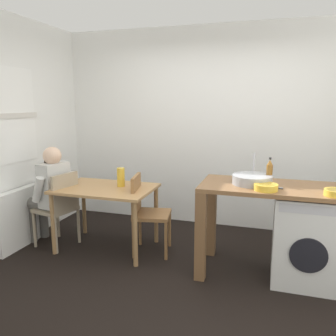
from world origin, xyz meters
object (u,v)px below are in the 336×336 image
seated_person (49,190)px  vase (121,177)px  dining_table (106,195)px  mixing_bowl (266,187)px  bottle_tall_green (269,172)px  colander (336,192)px  washing_machine (306,238)px  chair_opposite (146,209)px  chair_person_seat (60,205)px

seated_person → vase: seated_person is taller
dining_table → mixing_bowl: size_ratio=5.12×
bottle_tall_green → vase: 1.66m
bottle_tall_green → colander: bottle_tall_green is taller
washing_machine → vase: 2.07m
mixing_bowl → dining_table: bearing=170.4°
colander → mixing_bowl: bearing=178.0°
chair_opposite → colander: size_ratio=4.50×
chair_person_seat → mixing_bowl: size_ratio=4.19×
washing_machine → colander: bearing=-49.3°
chair_opposite → mixing_bowl: mixing_bowl is taller
dining_table → chair_opposite: (0.48, 0.04, -0.14)m
seated_person → mixing_bowl: seated_person is taller
chair_opposite → colander: 1.96m
bottle_tall_green → mixing_bowl: 0.28m
mixing_bowl → colander: mixing_bowl is taller
vase → chair_person_seat: bearing=-162.8°
dining_table → bottle_tall_green: bearing=-1.1°
vase → bottle_tall_green: bearing=-4.6°
seated_person → washing_machine: (2.87, -0.02, -0.24)m
seated_person → bottle_tall_green: seated_person is taller
washing_machine → vase: (-2.02, 0.20, 0.42)m
chair_opposite → bottle_tall_green: (1.32, -0.07, 0.53)m
chair_person_seat → dining_table: bearing=-65.2°
dining_table → seated_person: 0.71m
dining_table → bottle_tall_green: size_ratio=4.23×
chair_opposite → colander: bearing=68.7°
chair_opposite → bottle_tall_green: bearing=76.4°
mixing_bowl → vase: 1.68m
seated_person → washing_machine: 2.88m
dining_table → bottle_tall_green: (1.80, -0.03, 0.39)m
colander → chair_person_seat: bearing=176.0°
chair_opposite → washing_machine: size_ratio=1.05×
bottle_tall_green → washing_machine: bearing=-10.7°
bottle_tall_green → dining_table: bearing=178.9°
chair_person_seat → bottle_tall_green: bearing=-75.1°
bottle_tall_green → colander: (0.56, -0.29, -0.09)m
seated_person → bottle_tall_green: (2.50, 0.05, 0.37)m
washing_machine → bottle_tall_green: bearing=169.3°
seated_person → mixing_bowl: (2.48, -0.22, 0.28)m
vase → colander: bearing=-10.8°
chair_person_seat → colander: (2.90, -0.20, 0.44)m
bottle_tall_green → vase: bearing=175.4°
chair_person_seat → colander: colander is taller
chair_person_seat → vase: 0.81m
mixing_bowl → colander: (0.58, -0.02, -0.00)m
washing_machine → bottle_tall_green: size_ratio=3.31×
seated_person → vase: (0.85, 0.18, 0.18)m
mixing_bowl → chair_opposite: bearing=165.5°
chair_opposite → bottle_tall_green: bottle_tall_green is taller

